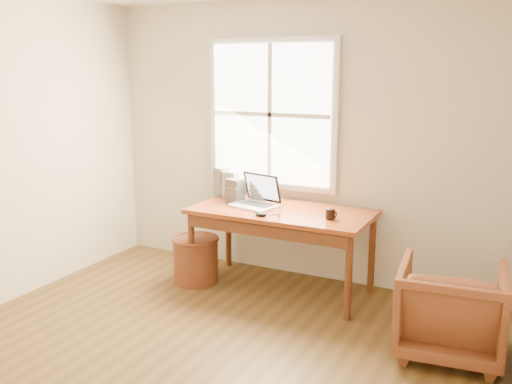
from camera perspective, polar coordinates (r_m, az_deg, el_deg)
room_shell at (r=3.56m, az=-8.55°, el=1.27°), size 4.04×4.54×2.64m
desk at (r=5.07m, az=2.58°, el=-1.99°), size 1.60×0.80×0.04m
armchair at (r=4.30m, az=18.87°, el=-11.08°), size 0.78×0.80×0.66m
wicker_stool at (r=5.43m, az=-6.04°, el=-6.79°), size 0.55×0.55×0.42m
laptop at (r=5.11m, az=-0.24°, el=0.22°), size 0.53×0.54×0.32m
mouse at (r=4.83m, az=0.52°, el=-2.26°), size 0.12×0.10×0.04m
coffee_mug at (r=4.79m, az=7.44°, el=-2.19°), size 0.08×0.08×0.09m
cd_stack_a at (r=5.49m, az=-2.57°, el=0.74°), size 0.14×0.13×0.26m
cd_stack_b at (r=5.33m, az=-2.12°, el=0.16°), size 0.16×0.15×0.22m
cd_stack_c at (r=5.57m, az=-3.50°, el=1.02°), size 0.16×0.15×0.28m
cd_stack_d at (r=5.38m, az=0.35°, el=0.12°), size 0.16×0.14×0.19m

